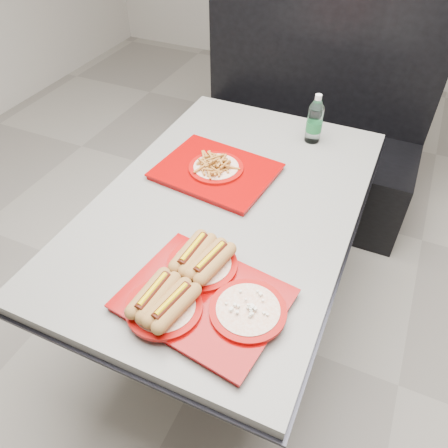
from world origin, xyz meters
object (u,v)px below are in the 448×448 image
at_px(tray_near, 199,291).
at_px(tray_far, 216,169).
at_px(diner_table, 227,233).
at_px(water_bottle, 315,121).
at_px(booth_bench, 303,138).

height_order(tray_near, tray_far, tray_near).
xyz_separation_m(diner_table, tray_near, (0.11, -0.44, 0.20)).
relative_size(diner_table, water_bottle, 6.70).
distance_m(diner_table, tray_near, 0.49).
bearing_deg(tray_far, water_bottle, 55.09).
distance_m(tray_near, tray_far, 0.61).
height_order(diner_table, water_bottle, water_bottle).
height_order(booth_bench, water_bottle, booth_bench).
bearing_deg(diner_table, booth_bench, 90.00).
xyz_separation_m(diner_table, booth_bench, (0.00, 1.09, -0.18)).
height_order(diner_table, booth_bench, booth_bench).
bearing_deg(water_bottle, diner_table, -107.76).
relative_size(booth_bench, tray_far, 2.86).
xyz_separation_m(tray_far, water_bottle, (0.27, 0.39, 0.07)).
bearing_deg(water_bottle, tray_near, -93.63).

